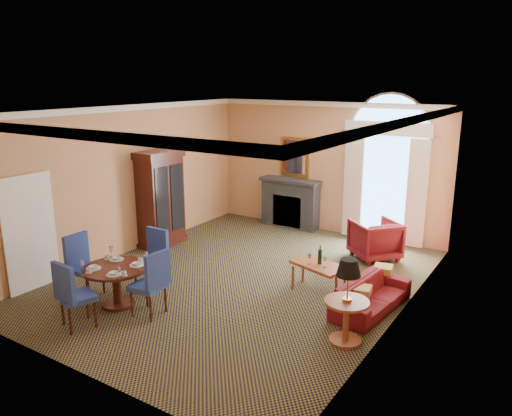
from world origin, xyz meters
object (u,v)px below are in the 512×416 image
Objects in this scene: armoire at (161,200)px; armchair at (375,239)px; dining_table at (116,277)px; coffee_table at (319,266)px; side_table at (347,292)px; sofa at (372,295)px.

armchair is at bearing 21.46° from armoire.
dining_table is 0.98× the size of coffee_table.
side_table is at bearing -34.90° from coffee_table.
armoire is 5.64m from side_table.
armchair is 0.81× the size of coffee_table.
dining_table is 3.86m from side_table.
dining_table reaches higher than coffee_table.
dining_table is at bearing -165.67° from side_table.
armoire is at bearing 89.56° from sofa.
armoire reaches higher than side_table.
dining_table reaches higher than armchair.
dining_table is 5.39m from armchair.
armoire is at bearing -28.14° from armchair.
side_table is at bearing 53.75° from armchair.
sofa is at bearing 92.36° from side_table.
sofa is at bearing 5.14° from coffee_table.
armoire is 1.26× the size of sofa.
coffee_table is (2.61, 2.39, -0.05)m from dining_table.
sofa is 1.33m from side_table.
armoire is 3.27m from dining_table.
side_table reaches higher than armchair.
side_table is (0.86, -3.61, 0.37)m from armchair.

